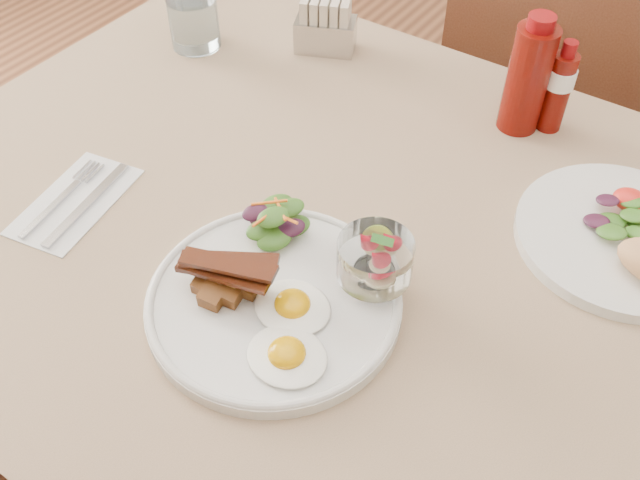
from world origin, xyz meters
TOP-DOWN VIEW (x-y plane):
  - table at (0.00, 0.00)m, footprint 1.33×0.88m
  - chair_far at (0.00, 0.66)m, footprint 0.42×0.42m
  - main_plate at (-0.07, -0.14)m, footprint 0.28×0.28m
  - fried_eggs at (-0.03, -0.17)m, footprint 0.14×0.16m
  - bacon_potato_pile at (-0.12, -0.17)m, footprint 0.12×0.08m
  - side_salad at (-0.13, -0.07)m, footprint 0.08×0.08m
  - fruit_cup at (0.01, -0.07)m, footprint 0.08×0.08m
  - second_plate at (0.23, 0.16)m, footprint 0.25×0.25m
  - ketchup_bottle at (0.02, 0.31)m, footprint 0.07×0.07m
  - hot_sauce_bottle at (0.06, 0.33)m, footprint 0.05×0.05m
  - sugar_caddy at (-0.32, 0.32)m, footprint 0.11×0.09m
  - water_glass at (-0.50, 0.22)m, footprint 0.08×0.08m
  - napkin_cutlery at (-0.38, -0.15)m, footprint 0.12×0.18m

SIDE VIEW (x-z plane):
  - chair_far at x=0.00m, z-range 0.06..0.99m
  - table at x=0.00m, z-range 0.29..1.04m
  - napkin_cutlery at x=-0.38m, z-range 0.75..0.76m
  - main_plate at x=-0.07m, z-range 0.75..0.77m
  - second_plate at x=0.23m, z-range 0.74..0.80m
  - fried_eggs at x=-0.03m, z-range 0.76..0.79m
  - side_salad at x=-0.13m, z-range 0.77..0.81m
  - sugar_caddy at x=-0.32m, z-range 0.75..0.83m
  - bacon_potato_pile at x=-0.12m, z-range 0.77..0.82m
  - water_glass at x=-0.50m, z-range 0.74..0.88m
  - fruit_cup at x=0.01m, z-range 0.77..0.85m
  - hot_sauce_bottle at x=0.06m, z-range 0.75..0.88m
  - ketchup_bottle at x=0.02m, z-range 0.75..0.92m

